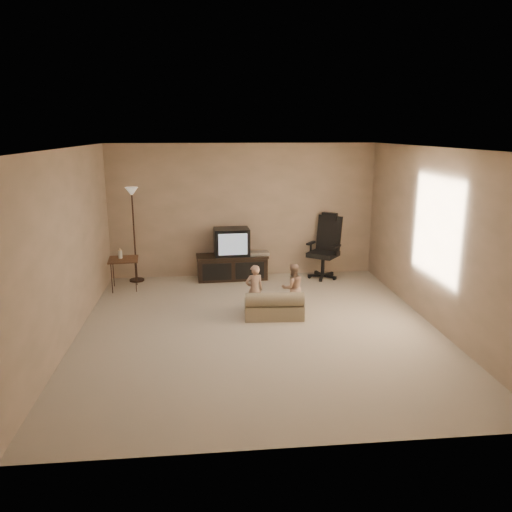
{
  "coord_description": "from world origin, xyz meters",
  "views": [
    {
      "loc": [
        -0.71,
        -6.55,
        2.72
      ],
      "look_at": [
        0.03,
        0.6,
        0.91
      ],
      "focal_mm": 35.0,
      "sensor_mm": 36.0,
      "label": 1
    }
  ],
  "objects_px": {
    "child_sofa": "(274,307)",
    "side_table": "(123,260)",
    "tv_stand": "(232,258)",
    "toddler_right": "(293,288)",
    "toddler_left": "(254,290)",
    "floor_lamp": "(133,213)",
    "office_chair": "(325,255)"
  },
  "relations": [
    {
      "from": "tv_stand",
      "to": "toddler_left",
      "type": "height_order",
      "value": "tv_stand"
    },
    {
      "from": "side_table",
      "to": "child_sofa",
      "type": "distance_m",
      "value": 2.96
    },
    {
      "from": "child_sofa",
      "to": "toddler_left",
      "type": "bearing_deg",
      "value": 149.9
    },
    {
      "from": "toddler_left",
      "to": "toddler_right",
      "type": "bearing_deg",
      "value": 176.67
    },
    {
      "from": "child_sofa",
      "to": "toddler_right",
      "type": "xyz_separation_m",
      "value": [
        0.32,
        0.27,
        0.2
      ]
    },
    {
      "from": "side_table",
      "to": "floor_lamp",
      "type": "xyz_separation_m",
      "value": [
        0.15,
        0.48,
        0.73
      ]
    },
    {
      "from": "side_table",
      "to": "child_sofa",
      "type": "relative_size",
      "value": 0.83
    },
    {
      "from": "side_table",
      "to": "toddler_right",
      "type": "xyz_separation_m",
      "value": [
        2.75,
        -1.38,
        -0.16
      ]
    },
    {
      "from": "child_sofa",
      "to": "office_chair",
      "type": "bearing_deg",
      "value": 61.79
    },
    {
      "from": "toddler_left",
      "to": "toddler_right",
      "type": "xyz_separation_m",
      "value": [
        0.6,
        0.09,
        -0.01
      ]
    },
    {
      "from": "tv_stand",
      "to": "side_table",
      "type": "bearing_deg",
      "value": -169.7
    },
    {
      "from": "child_sofa",
      "to": "tv_stand",
      "type": "bearing_deg",
      "value": 107.01
    },
    {
      "from": "office_chair",
      "to": "side_table",
      "type": "bearing_deg",
      "value": -135.67
    },
    {
      "from": "toddler_left",
      "to": "floor_lamp",
      "type": "bearing_deg",
      "value": -55.92
    },
    {
      "from": "toddler_right",
      "to": "child_sofa",
      "type": "bearing_deg",
      "value": 28.72
    },
    {
      "from": "tv_stand",
      "to": "toddler_right",
      "type": "distance_m",
      "value": 2.0
    },
    {
      "from": "side_table",
      "to": "toddler_left",
      "type": "height_order",
      "value": "toddler_left"
    },
    {
      "from": "toddler_left",
      "to": "side_table",
      "type": "bearing_deg",
      "value": -45.98
    },
    {
      "from": "office_chair",
      "to": "toddler_left",
      "type": "height_order",
      "value": "office_chair"
    },
    {
      "from": "tv_stand",
      "to": "side_table",
      "type": "distance_m",
      "value": 1.98
    },
    {
      "from": "child_sofa",
      "to": "toddler_right",
      "type": "height_order",
      "value": "toddler_right"
    },
    {
      "from": "child_sofa",
      "to": "side_table",
      "type": "bearing_deg",
      "value": 149.34
    },
    {
      "from": "tv_stand",
      "to": "child_sofa",
      "type": "relative_size",
      "value": 1.52
    },
    {
      "from": "side_table",
      "to": "toddler_right",
      "type": "height_order",
      "value": "toddler_right"
    },
    {
      "from": "tv_stand",
      "to": "floor_lamp",
      "type": "relative_size",
      "value": 0.79
    },
    {
      "from": "tv_stand",
      "to": "child_sofa",
      "type": "xyz_separation_m",
      "value": [
        0.5,
        -2.1,
        -0.23
      ]
    },
    {
      "from": "side_table",
      "to": "office_chair",
      "type": "bearing_deg",
      "value": 5.66
    },
    {
      "from": "tv_stand",
      "to": "toddler_right",
      "type": "height_order",
      "value": "tv_stand"
    },
    {
      "from": "toddler_right",
      "to": "toddler_left",
      "type": "bearing_deg",
      "value": -3.05
    },
    {
      "from": "toddler_left",
      "to": "office_chair",
      "type": "bearing_deg",
      "value": -141.49
    },
    {
      "from": "toddler_left",
      "to": "toddler_right",
      "type": "distance_m",
      "value": 0.61
    },
    {
      "from": "child_sofa",
      "to": "toddler_left",
      "type": "relative_size",
      "value": 1.16
    }
  ]
}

